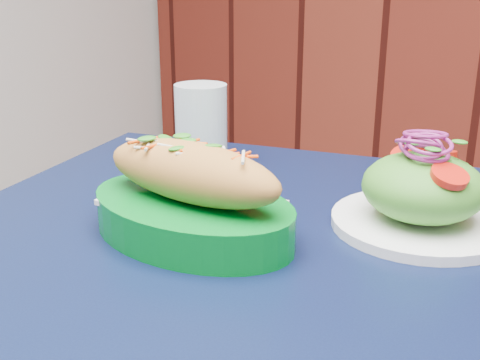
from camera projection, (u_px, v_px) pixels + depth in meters
The scene contains 4 objects.
cafe_table at pixel (260, 323), 0.68m from camera, with size 1.00×1.00×0.75m.
banh_mi_basket at pixel (192, 197), 0.67m from camera, with size 0.26×0.18×0.12m.
salad_plate at pixel (423, 194), 0.70m from camera, with size 0.21×0.21×0.12m.
water_glass at pixel (201, 127), 0.91m from camera, with size 0.08×0.08×0.13m, color silver.
Camera 1 is at (-0.12, 0.66, 1.03)m, focal length 45.00 mm.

